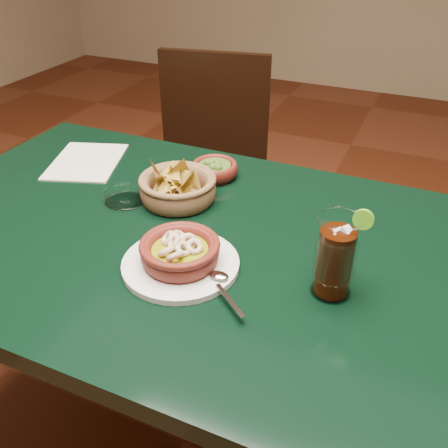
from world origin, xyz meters
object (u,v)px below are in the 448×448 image
at_px(shrimp_plate, 180,254).
at_px(dining_table, 170,266).
at_px(chip_basket, 178,188).
at_px(cola_drink, 335,257).
at_px(dining_chair, 207,174).

bearing_deg(shrimp_plate, dining_table, 130.17).
relative_size(chip_basket, cola_drink, 1.18).
height_order(dining_chair, cola_drink, cola_drink).
xyz_separation_m(dining_table, dining_chair, (-0.25, 0.71, -0.15)).
distance_m(chip_basket, cola_drink, 0.44).
xyz_separation_m(dining_chair, cola_drink, (0.62, -0.77, 0.33)).
bearing_deg(cola_drink, shrimp_plate, -170.91).
xyz_separation_m(chip_basket, cola_drink, (0.40, -0.18, 0.04)).
xyz_separation_m(shrimp_plate, chip_basket, (-0.12, 0.22, 0.00)).
height_order(shrimp_plate, chip_basket, chip_basket).
height_order(dining_table, chip_basket, chip_basket).
distance_m(dining_table, chip_basket, 0.18).
distance_m(dining_table, dining_chair, 0.77).
distance_m(shrimp_plate, cola_drink, 0.28).
bearing_deg(dining_chair, chip_basket, -70.01).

